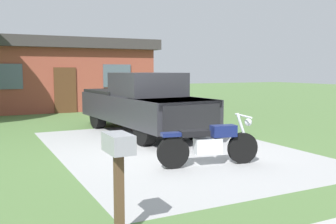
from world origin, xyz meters
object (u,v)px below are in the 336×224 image
Objects in this scene: motorcycle at (210,143)px; neighbor_house at (55,74)px; pickup_truck at (141,103)px; mailbox at (118,158)px.

neighbor_house is (-0.61, 13.83, 1.32)m from motorcycle.
mailbox is (-3.16, -6.93, 0.03)m from pickup_truck.
mailbox reaches higher than motorcycle.
neighbor_house is (-0.94, 9.36, 0.84)m from pickup_truck.
motorcycle is 0.38× the size of pickup_truck.
mailbox is at bearing -114.54° from pickup_truck.
pickup_truck is 0.60× the size of neighbor_house.
mailbox is (-2.83, -2.46, 0.51)m from motorcycle.
motorcycle is 3.79m from mailbox.
motorcycle is at bearing -87.48° from neighbor_house.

